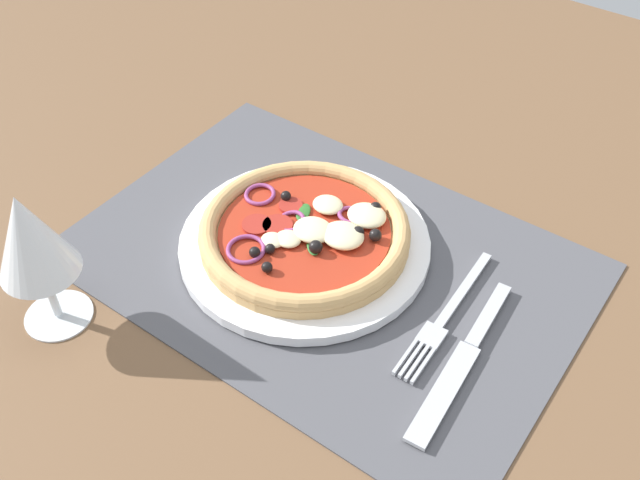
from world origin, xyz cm
name	(u,v)px	position (x,y,z in cm)	size (l,w,h in cm)	color
ground_plane	(326,270)	(0.00, 0.00, -1.20)	(190.00, 140.00, 2.40)	brown
placemat	(327,260)	(0.00, 0.00, 0.20)	(50.12, 34.50, 0.40)	#4C4C51
plate	(307,242)	(2.75, -0.31, 0.99)	(25.70, 25.70, 1.18)	white
pizza	(307,230)	(2.66, -0.36, 2.70)	(21.43, 21.43, 2.67)	tan
fork	(443,319)	(-13.55, 0.27, 0.62)	(2.46, 18.05, 0.44)	#B2B5BA
knife	(462,360)	(-17.23, 3.44, 0.65)	(3.15, 20.07, 0.62)	#B2B5BA
wine_glass	(30,239)	(16.36, 20.74, 10.16)	(7.20, 7.20, 14.90)	silver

